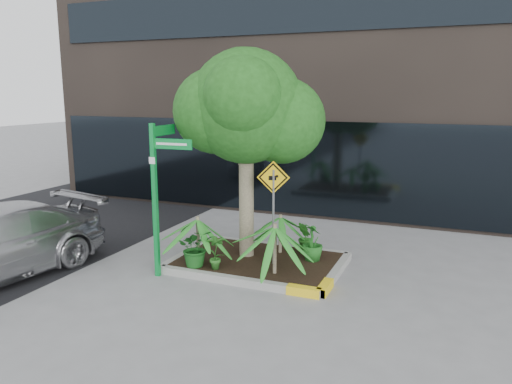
% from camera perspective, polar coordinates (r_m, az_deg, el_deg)
% --- Properties ---
extents(ground, '(80.00, 80.00, 0.00)m').
position_cam_1_polar(ground, '(10.06, -1.46, -8.82)').
color(ground, gray).
rests_on(ground, ground).
extents(asphalt_road, '(7.00, 80.00, 0.01)m').
position_cam_1_polar(asphalt_road, '(13.90, -26.86, -4.32)').
color(asphalt_road, black).
rests_on(asphalt_road, ground).
extents(planter, '(3.35, 2.36, 0.15)m').
position_cam_1_polar(planter, '(10.18, 0.37, -7.96)').
color(planter, '#9E9E99').
rests_on(planter, ground).
extents(tree, '(2.91, 2.58, 4.37)m').
position_cam_1_polar(tree, '(9.92, -1.12, 9.75)').
color(tree, tan).
rests_on(tree, ground).
extents(palm_front, '(1.07, 1.07, 1.19)m').
position_cam_1_polar(palm_front, '(9.17, 2.18, -4.03)').
color(palm_front, tan).
rests_on(palm_front, ground).
extents(palm_left, '(1.01, 1.01, 1.12)m').
position_cam_1_polar(palm_left, '(9.97, -6.69, -3.13)').
color(palm_left, tan).
rests_on(palm_left, ground).
extents(palm_back, '(0.92, 0.92, 1.02)m').
position_cam_1_polar(palm_back, '(10.39, 2.82, -2.90)').
color(palm_back, tan).
rests_on(palm_back, ground).
extents(shrub_a, '(0.94, 0.94, 0.75)m').
position_cam_1_polar(shrub_a, '(9.75, -6.88, -6.30)').
color(shrub_a, '#18541A').
rests_on(shrub_a, planter).
extents(shrub_b, '(0.60, 0.60, 0.75)m').
position_cam_1_polar(shrub_b, '(10.08, 6.48, -5.70)').
color(shrub_b, '#1F671F').
rests_on(shrub_b, planter).
extents(shrub_c, '(0.48, 0.48, 0.69)m').
position_cam_1_polar(shrub_c, '(9.56, -4.62, -6.79)').
color(shrub_c, '#296B21').
rests_on(shrub_c, planter).
extents(shrub_d, '(0.49, 0.49, 0.69)m').
position_cam_1_polar(shrub_d, '(10.46, 5.68, -5.23)').
color(shrub_d, '#256A1E').
rests_on(shrub_d, planter).
extents(street_sign_post, '(0.86, 0.85, 2.92)m').
position_cam_1_polar(street_sign_post, '(9.45, -11.07, 0.99)').
color(street_sign_post, '#0D9339').
rests_on(street_sign_post, ground).
extents(cattle_sign, '(0.61, 0.19, 2.05)m').
position_cam_1_polar(cattle_sign, '(9.51, 1.99, -0.39)').
color(cattle_sign, slate).
rests_on(cattle_sign, ground).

